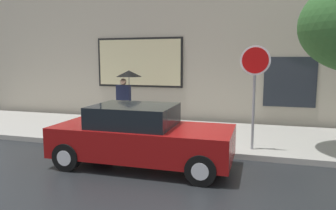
% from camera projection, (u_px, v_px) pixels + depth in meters
% --- Properties ---
extents(ground_plane, '(60.00, 60.00, 0.00)m').
position_uv_depth(ground_plane, '(169.00, 167.00, 7.42)').
color(ground_plane, black).
extents(sidewalk, '(20.00, 4.00, 0.15)m').
position_uv_depth(sidewalk, '(195.00, 135.00, 10.26)').
color(sidewalk, '#A3A099').
rests_on(sidewalk, ground).
extents(building_facade, '(20.00, 0.67, 7.00)m').
position_uv_depth(building_facade, '(208.00, 34.00, 12.16)').
color(building_facade, '#B2A893').
rests_on(building_facade, ground).
extents(parked_car, '(4.16, 1.82, 1.44)m').
position_uv_depth(parked_car, '(141.00, 136.00, 7.41)').
color(parked_car, maroon).
rests_on(parked_car, ground).
extents(fire_hydrant, '(0.30, 0.44, 0.71)m').
position_uv_depth(fire_hydrant, '(155.00, 130.00, 9.12)').
color(fire_hydrant, red).
rests_on(fire_hydrant, sidewalk).
extents(pedestrian_with_umbrella, '(0.92, 0.90, 1.98)m').
position_uv_depth(pedestrian_with_umbrella, '(127.00, 83.00, 11.27)').
color(pedestrian_with_umbrella, black).
rests_on(pedestrian_with_umbrella, sidewalk).
extents(stop_sign, '(0.76, 0.10, 2.71)m').
position_uv_depth(stop_sign, '(255.00, 77.00, 8.07)').
color(stop_sign, gray).
rests_on(stop_sign, sidewalk).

